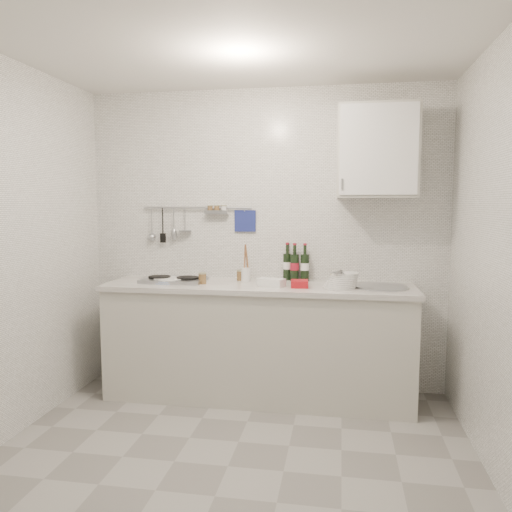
{
  "coord_description": "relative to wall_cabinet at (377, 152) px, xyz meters",
  "views": [
    {
      "loc": [
        0.64,
        -2.75,
        1.55
      ],
      "look_at": [
        0.02,
        0.9,
        1.17
      ],
      "focal_mm": 35.0,
      "sensor_mm": 36.0,
      "label": 1
    }
  ],
  "objects": [
    {
      "name": "butter_dish",
      "position": [
        -0.78,
        -0.2,
        -1.0
      ],
      "size": [
        0.23,
        0.17,
        0.06
      ],
      "primitive_type": "cube",
      "rotation": [
        0.0,
        0.0,
        -0.39
      ],
      "color": "white",
      "rests_on": "counter"
    },
    {
      "name": "jar_c",
      "position": [
        -0.29,
        -0.04,
        -0.99
      ],
      "size": [
        0.06,
        0.06,
        0.08
      ],
      "rotation": [
        0.0,
        0.0,
        -0.32
      ],
      "color": "brown",
      "rests_on": "counter"
    },
    {
      "name": "wall_rail",
      "position": [
        -1.5,
        0.15,
        -0.52
      ],
      "size": [
        0.98,
        0.09,
        0.34
      ],
      "color": "#93969B",
      "rests_on": "back_wall"
    },
    {
      "name": "wall_right",
      "position": [
        0.6,
        -1.22,
        -0.7
      ],
      "size": [
        0.02,
        2.8,
        2.5
      ],
      "primitive_type": "cube",
      "color": "silver",
      "rests_on": "floor"
    },
    {
      "name": "counter",
      "position": [
        -0.89,
        -0.12,
        -1.52
      ],
      "size": [
        2.44,
        0.64,
        0.96
      ],
      "color": "#B5B3A7",
      "rests_on": "floor"
    },
    {
      "name": "ceiling",
      "position": [
        -0.9,
        -1.22,
        0.55
      ],
      "size": [
        3.0,
        3.0,
        0.0
      ],
      "primitive_type": "plane",
      "rotation": [
        3.14,
        0.0,
        0.0
      ],
      "color": "silver",
      "rests_on": "back_wall"
    },
    {
      "name": "plate_stack_sink",
      "position": [
        -0.25,
        -0.19,
        -0.97
      ],
      "size": [
        0.27,
        0.25,
        0.12
      ],
      "rotation": [
        0.0,
        0.0,
        -0.2
      ],
      "color": "white",
      "rests_on": "counter"
    },
    {
      "name": "back_wall",
      "position": [
        -0.9,
        0.18,
        -0.7
      ],
      "size": [
        3.0,
        0.02,
        2.5
      ],
      "primitive_type": "cube",
      "color": "silver",
      "rests_on": "floor"
    },
    {
      "name": "wine_bottles",
      "position": [
        -0.63,
        0.12,
        -0.87
      ],
      "size": [
        0.22,
        0.13,
        0.31
      ],
      "rotation": [
        0.0,
        0.0,
        -0.32
      ],
      "color": "black",
      "rests_on": "counter"
    },
    {
      "name": "floor",
      "position": [
        -0.9,
        -1.22,
        -1.95
      ],
      "size": [
        3.0,
        3.0,
        0.0
      ],
      "primitive_type": "plane",
      "color": "slate",
      "rests_on": "ground"
    },
    {
      "name": "utensil_crock",
      "position": [
        -1.03,
        0.03,
        -0.96
      ],
      "size": [
        0.07,
        0.07,
        0.3
      ],
      "rotation": [
        0.0,
        0.0,
        -0.42
      ],
      "color": "white",
      "rests_on": "counter"
    },
    {
      "name": "jar_d",
      "position": [
        -1.34,
        -0.17,
        -0.98
      ],
      "size": [
        0.06,
        0.06,
        0.09
      ],
      "rotation": [
        0.0,
        0.0,
        -0.38
      ],
      "color": "brown",
      "rests_on": "counter"
    },
    {
      "name": "jar_b",
      "position": [
        -0.31,
        0.02,
        -0.99
      ],
      "size": [
        0.06,
        0.06,
        0.08
      ],
      "rotation": [
        0.0,
        0.0,
        0.27
      ],
      "color": "brown",
      "rests_on": "counter"
    },
    {
      "name": "strawberry_punnet",
      "position": [
        -0.57,
        -0.21,
        -1.0
      ],
      "size": [
        0.14,
        0.14,
        0.05
      ],
      "primitive_type": "cube",
      "rotation": [
        0.0,
        0.0,
        0.1
      ],
      "color": "red",
      "rests_on": "counter"
    },
    {
      "name": "wall_cabinet",
      "position": [
        0.0,
        0.0,
        0.0
      ],
      "size": [
        0.6,
        0.38,
        0.7
      ],
      "color": "#B5B3A7",
      "rests_on": "back_wall"
    },
    {
      "name": "jar_a",
      "position": [
        -1.08,
        0.05,
        -0.99
      ],
      "size": [
        0.07,
        0.07,
        0.09
      ],
      "rotation": [
        0.0,
        0.0,
        0.11
      ],
      "color": "brown",
      "rests_on": "counter"
    },
    {
      "name": "plate_stack_hob",
      "position": [
        -1.63,
        -0.16,
        -1.01
      ],
      "size": [
        0.26,
        0.26,
        0.04
      ],
      "rotation": [
        0.0,
        0.0,
        -0.41
      ],
      "color": "#4C6DAD",
      "rests_on": "counter"
    }
  ]
}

